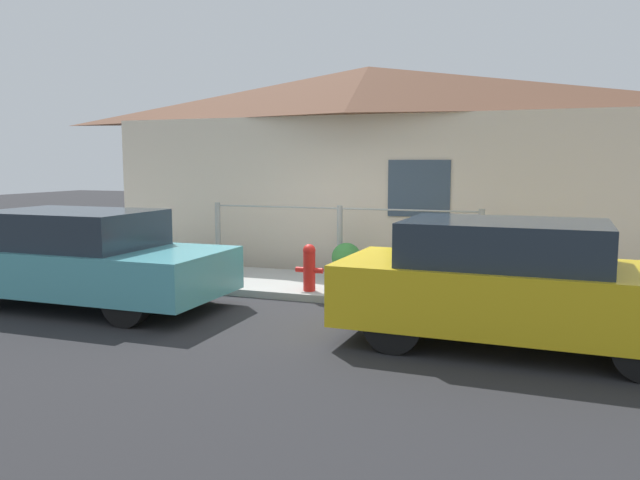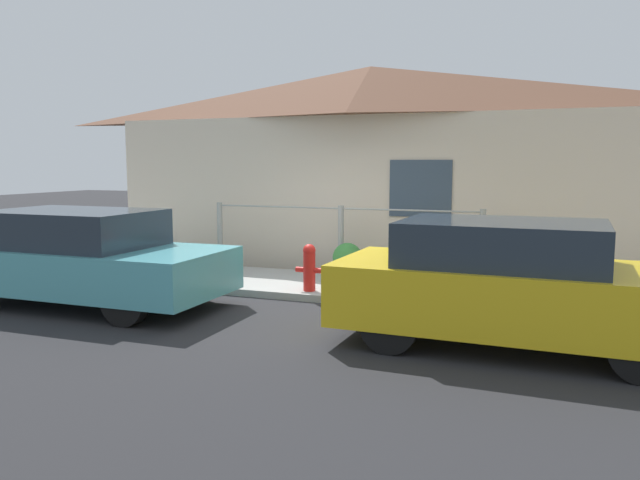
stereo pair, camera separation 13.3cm
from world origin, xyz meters
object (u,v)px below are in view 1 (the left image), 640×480
(car_left, at_px, (80,258))
(potted_plant_by_fence, at_px, (199,257))
(potted_plant_near_hydrant, at_px, (346,259))
(car_right, at_px, (514,284))
(fire_hydrant, at_px, (309,266))

(car_left, xyz_separation_m, potted_plant_by_fence, (0.42, 2.58, -0.34))
(potted_plant_near_hydrant, height_order, potted_plant_by_fence, potted_plant_near_hydrant)
(car_left, distance_m, potted_plant_by_fence, 2.63)
(car_left, relative_size, potted_plant_near_hydrant, 7.08)
(car_right, height_order, fire_hydrant, car_right)
(car_left, relative_size, car_right, 1.05)
(car_right, height_order, potted_plant_by_fence, car_right)
(fire_hydrant, relative_size, potted_plant_near_hydrant, 1.21)
(car_left, bearing_deg, potted_plant_near_hydrant, 42.09)
(fire_hydrant, bearing_deg, potted_plant_near_hydrant, 81.05)
(potted_plant_by_fence, bearing_deg, car_left, -99.26)
(car_left, bearing_deg, car_right, -0.08)
(car_left, height_order, potted_plant_by_fence, car_left)
(potted_plant_by_fence, bearing_deg, fire_hydrant, -21.72)
(potted_plant_near_hydrant, bearing_deg, potted_plant_by_fence, -174.57)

